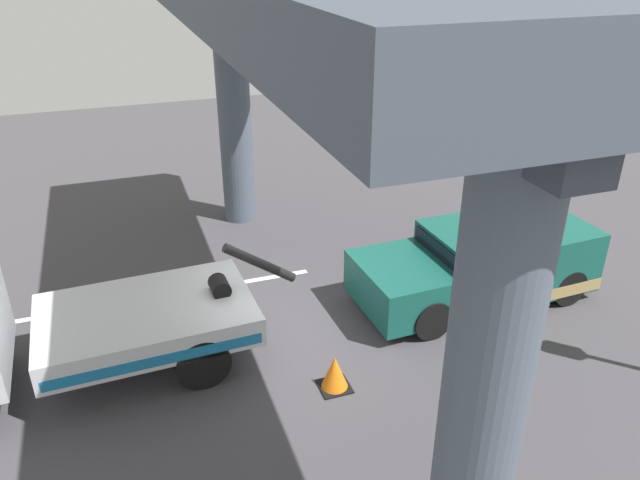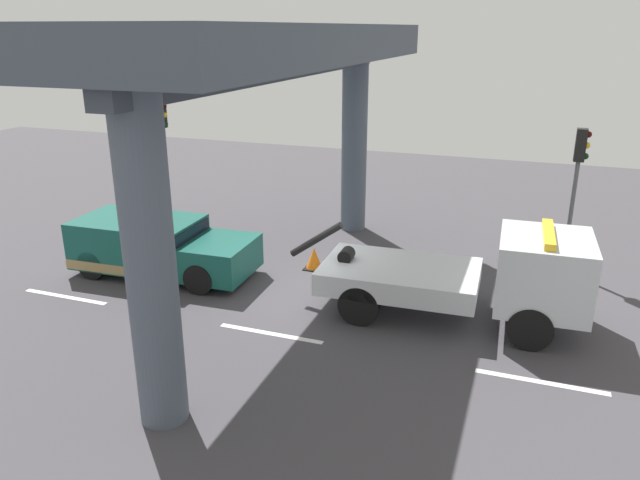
# 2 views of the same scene
# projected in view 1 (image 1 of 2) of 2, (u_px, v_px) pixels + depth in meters

# --- Properties ---
(ground_plane) EXTENTS (60.00, 40.00, 0.10)m
(ground_plane) POSITION_uv_depth(u_px,v_px,m) (281.00, 337.00, 12.40)
(ground_plane) COLOR #423F44
(lane_stripe_west) EXTENTS (2.60, 0.16, 0.01)m
(lane_stripe_west) POSITION_uv_depth(u_px,v_px,m) (476.00, 242.00, 16.10)
(lane_stripe_west) COLOR silver
(lane_stripe_west) RESTS_ON ground
(lane_stripe_mid) EXTENTS (2.60, 0.16, 0.01)m
(lane_stripe_mid) POSITION_uv_depth(u_px,v_px,m) (254.00, 280.00, 14.32)
(lane_stripe_mid) COLOR silver
(lane_stripe_mid) RESTS_ON ground
(tow_truck_white) EXTENTS (7.29, 2.61, 2.46)m
(tow_truck_white) POSITION_uv_depth(u_px,v_px,m) (30.00, 329.00, 10.49)
(tow_truck_white) COLOR silver
(tow_truck_white) RESTS_ON ground
(towed_van_green) EXTENTS (5.27, 2.38, 1.58)m
(towed_van_green) POSITION_uv_depth(u_px,v_px,m) (484.00, 265.00, 13.40)
(towed_van_green) COLOR #145147
(towed_van_green) RESTS_ON ground
(overpass_structure) EXTENTS (3.60, 13.78, 6.86)m
(overpass_structure) POSITION_uv_depth(u_px,v_px,m) (301.00, 33.00, 9.90)
(overpass_structure) COLOR #4C5666
(overpass_structure) RESTS_ON ground
(traffic_cone_orange) EXTENTS (0.55, 0.55, 0.66)m
(traffic_cone_orange) POSITION_uv_depth(u_px,v_px,m) (335.00, 373.00, 10.83)
(traffic_cone_orange) COLOR orange
(traffic_cone_orange) RESTS_ON ground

